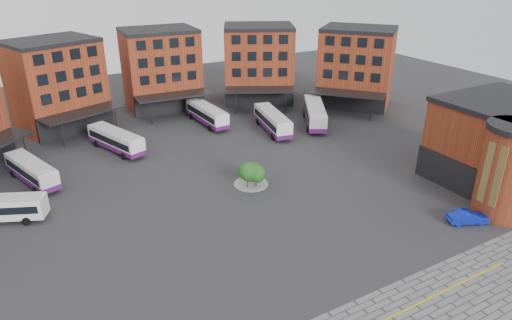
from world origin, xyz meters
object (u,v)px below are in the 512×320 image
bus_c (116,140)px  bus_d (207,114)px  bus_e (272,121)px  tree_island (252,173)px  blue_car (468,217)px  bus_f (315,114)px  bus_b (32,171)px

bus_c → bus_d: size_ratio=1.00×
bus_e → bus_c: bearing=-178.6°
tree_island → bus_e: bearing=51.4°
bus_d → bus_e: (7.92, -8.60, 0.04)m
tree_island → bus_e: 20.02m
bus_d → blue_car: (11.65, -43.30, -1.00)m
bus_c → bus_f: bearing=-28.2°
bus_e → blue_car: bearing=-72.4°
bus_f → tree_island: bearing=-113.1°
bus_b → bus_c: (11.92, 5.22, 0.08)m
bus_f → blue_car: bearing=-66.4°
bus_f → bus_c: bearing=-158.0°
bus_d → bus_f: bearing=-33.3°
bus_d → bus_f: 18.48m
bus_b → bus_c: bearing=5.8°
bus_b → bus_f: size_ratio=0.89×
bus_d → bus_b: bearing=-164.5°
bus_b → bus_c: 13.01m
bus_b → bus_f: 44.43m
tree_island → blue_car: size_ratio=1.01×
bus_c → bus_f: size_ratio=0.93×
bus_b → bus_e: (36.38, 0.89, 0.14)m
bus_c → blue_car: size_ratio=2.60×
bus_b → bus_e: size_ratio=0.92×
tree_island → bus_f: bus_f is taller
bus_d → bus_e: bus_e is taller
bus_c → bus_b: bearing=-175.8°
bus_f → blue_car: (-4.32, -33.98, -1.19)m
bus_e → bus_b: bearing=-167.2°
tree_island → blue_car: (16.21, -19.04, -1.11)m
bus_b → bus_c: size_ratio=0.96×
bus_e → blue_car: bus_e is taller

